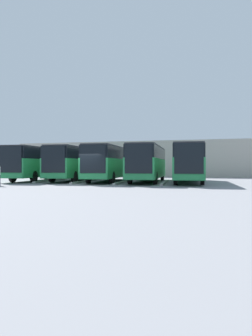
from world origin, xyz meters
The scene contains 11 objects.
ground_plane centered at (0.00, 0.00, 0.00)m, with size 600.00×600.00×0.00m, color gray.
bus_0 centered at (-7.59, -6.15, 1.87)m, with size 3.71×11.99×3.37m.
curb_divider_0 centered at (-5.69, -4.40, 0.07)m, with size 0.24×7.54×0.15m, color #9E9E99.
bus_1 centered at (-3.79, -5.95, 1.87)m, with size 3.71×11.99×3.37m.
curb_divider_1 centered at (-1.90, -4.21, 0.07)m, with size 0.24×7.54×0.15m, color #9E9E99.
bus_2 centered at (0.00, -5.98, 1.87)m, with size 3.71×11.99×3.37m.
curb_divider_2 centered at (1.90, -4.24, 0.07)m, with size 0.24×7.54×0.15m, color #9E9E99.
bus_3 centered at (3.79, -6.37, 1.87)m, with size 3.71×11.99×3.37m.
curb_divider_3 centered at (5.69, -4.63, 0.07)m, with size 0.24×7.54×0.15m, color #9E9E99.
bus_4 centered at (7.58, -5.73, 1.87)m, with size 3.71×11.99×3.37m.
station_building centered at (0.00, -26.08, 2.50)m, with size 39.72×15.94×4.95m.
Camera 1 is at (-10.94, 24.05, 1.58)m, focal length 35.00 mm.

